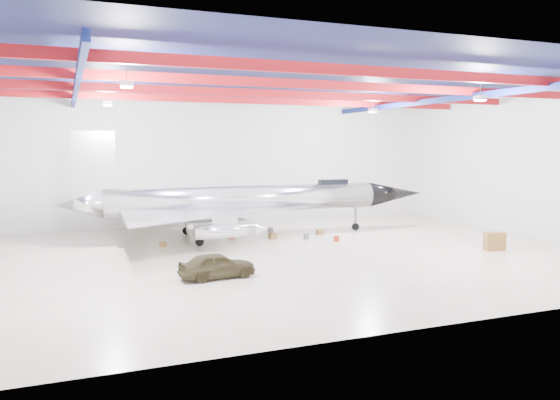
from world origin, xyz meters
name	(u,v)px	position (x,y,z in m)	size (l,w,h in m)	color
floor	(283,255)	(0.00, 0.00, 0.00)	(40.00, 40.00, 0.00)	beige
wall_back	(220,162)	(0.00, 15.00, 5.50)	(40.00, 40.00, 0.00)	silver
wall_right	(527,164)	(20.00, 0.00, 5.50)	(30.00, 30.00, 0.00)	silver
ceiling	(283,79)	(0.00, 0.00, 11.00)	(40.00, 40.00, 0.00)	#0A0F38
ceiling_structure	(283,90)	(0.00, 0.00, 10.32)	(39.50, 29.50, 1.08)	maroon
jet_aircraft	(245,203)	(-0.11, 7.42, 2.60)	(29.01, 16.99, 7.91)	silver
jeep	(217,265)	(-5.51, -4.46, 0.68)	(1.61, 4.01, 1.37)	#322C19
desk	(494,241)	(13.59, -3.76, 0.60)	(1.32, 0.66, 1.21)	brown
crate_ply	(163,244)	(-6.68, 5.53, 0.17)	(0.49, 0.39, 0.34)	olive
toolbox_red	(232,236)	(-1.26, 7.15, 0.18)	(0.51, 0.41, 0.36)	#A82810
engine_drum	(306,236)	(3.77, 4.81, 0.20)	(0.44, 0.44, 0.40)	#59595B
parts_bin	(320,232)	(5.63, 6.32, 0.19)	(0.54, 0.43, 0.38)	olive
crate_small	(121,246)	(-9.40, 6.22, 0.15)	(0.42, 0.34, 0.29)	#59595B
tool_chest	(336,239)	(5.41, 3.12, 0.19)	(0.42, 0.42, 0.38)	#A82810
oil_barrel	(273,236)	(1.53, 5.91, 0.19)	(0.55, 0.44, 0.39)	olive
spares_box	(271,230)	(2.37, 8.61, 0.20)	(0.45, 0.45, 0.40)	#59595B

